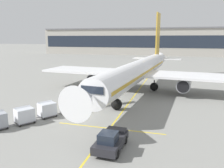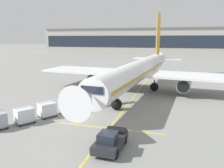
# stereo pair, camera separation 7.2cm
# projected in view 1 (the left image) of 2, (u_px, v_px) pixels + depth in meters

# --- Properties ---
(ground_plane) EXTENTS (600.00, 600.00, 0.00)m
(ground_plane) POSITION_uv_depth(u_px,v_px,m) (77.00, 114.00, 29.16)
(ground_plane) COLOR gray
(parked_airplane) EXTENTS (37.57, 47.03, 15.81)m
(parked_airplane) POSITION_uv_depth(u_px,v_px,m) (139.00, 71.00, 41.50)
(parked_airplane) COLOR white
(parked_airplane) RESTS_ON ground
(belt_loader) EXTENTS (4.09, 4.96, 3.18)m
(belt_loader) POSITION_uv_depth(u_px,v_px,m) (92.00, 101.00, 32.30)
(belt_loader) COLOR #A3A8B2
(belt_loader) RESTS_ON ground
(baggage_cart_lead) EXTENTS (2.42, 2.73, 1.91)m
(baggage_cart_lead) POSITION_uv_depth(u_px,v_px,m) (69.00, 105.00, 29.79)
(baggage_cart_lead) COLOR #515156
(baggage_cart_lead) RESTS_ON ground
(baggage_cart_second) EXTENTS (2.42, 2.73, 1.91)m
(baggage_cart_second) POSITION_uv_depth(u_px,v_px,m) (47.00, 109.00, 28.09)
(baggage_cart_second) COLOR #515156
(baggage_cart_second) RESTS_ON ground
(baggage_cart_third) EXTENTS (2.42, 2.73, 1.91)m
(baggage_cart_third) POSITION_uv_depth(u_px,v_px,m) (24.00, 115.00, 25.93)
(baggage_cart_third) COLOR #515156
(baggage_cart_third) RESTS_ON ground
(pushback_tug) EXTENTS (2.24, 4.47, 1.83)m
(pushback_tug) POSITION_uv_depth(u_px,v_px,m) (111.00, 141.00, 19.85)
(pushback_tug) COLOR #232328
(pushback_tug) RESTS_ON ground
(ground_crew_by_loader) EXTENTS (0.56, 0.33, 1.74)m
(ground_crew_by_loader) POSITION_uv_depth(u_px,v_px,m) (84.00, 101.00, 31.76)
(ground_crew_by_loader) COLOR #514C42
(ground_crew_by_loader) RESTS_ON ground
(ground_crew_by_carts) EXTENTS (0.37, 0.54, 1.74)m
(ground_crew_by_carts) POSITION_uv_depth(u_px,v_px,m) (66.00, 101.00, 31.57)
(ground_crew_by_carts) COLOR #514C42
(ground_crew_by_carts) RESTS_ON ground
(ground_crew_marshaller) EXTENTS (0.37, 0.53, 1.74)m
(ground_crew_marshaller) POSITION_uv_depth(u_px,v_px,m) (72.00, 99.00, 32.70)
(ground_crew_marshaller) COLOR #333847
(ground_crew_marshaller) RESTS_ON ground
(safety_cone_engine_keepout) EXTENTS (0.62, 0.62, 0.70)m
(safety_cone_engine_keepout) POSITION_uv_depth(u_px,v_px,m) (112.00, 89.00, 42.15)
(safety_cone_engine_keepout) COLOR black
(safety_cone_engine_keepout) RESTS_ON ground
(safety_cone_wingtip) EXTENTS (0.55, 0.55, 0.63)m
(safety_cone_wingtip) POSITION_uv_depth(u_px,v_px,m) (101.00, 94.00, 38.60)
(safety_cone_wingtip) COLOR black
(safety_cone_wingtip) RESTS_ON ground
(safety_cone_nose_mark) EXTENTS (0.53, 0.53, 0.60)m
(safety_cone_nose_mark) POSITION_uv_depth(u_px,v_px,m) (107.00, 91.00, 40.98)
(safety_cone_nose_mark) COLOR black
(safety_cone_nose_mark) RESTS_ON ground
(apron_guidance_line_lead_in) EXTENTS (0.20, 110.00, 0.01)m
(apron_guidance_line_lead_in) POSITION_uv_depth(u_px,v_px,m) (137.00, 92.00, 41.41)
(apron_guidance_line_lead_in) COLOR yellow
(apron_guidance_line_lead_in) RESTS_ON ground
(apron_guidance_line_stop_bar) EXTENTS (12.00, 0.20, 0.01)m
(apron_guidance_line_stop_bar) POSITION_uv_depth(u_px,v_px,m) (110.00, 128.00, 24.65)
(apron_guidance_line_stop_bar) COLOR yellow
(apron_guidance_line_stop_bar) RESTS_ON ground
(terminal_building) EXTENTS (111.51, 22.31, 15.23)m
(terminal_building) POSITION_uv_depth(u_px,v_px,m) (137.00, 41.00, 136.99)
(terminal_building) COLOR #A8A399
(terminal_building) RESTS_ON ground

